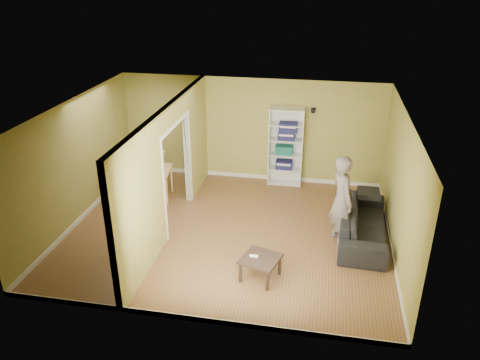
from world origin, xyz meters
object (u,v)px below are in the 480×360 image
Objects in this scene: chair_left at (114,177)px; chair_far at (159,167)px; bookshelf at (286,146)px; dining_table at (145,172)px; sofa at (364,219)px; person at (343,193)px; chair_near at (140,191)px; coffee_table at (260,261)px.

chair_left is 1.10m from chair_far.
dining_table is at bearing -155.33° from bookshelf.
sofa is 5.82m from chair_left.
person is at bearing -14.15° from dining_table.
person reaches higher than chair_left.
coffee_table is at bearing -50.81° from chair_near.
person is 4.61m from dining_table.
dining_table is 0.68m from chair_far.
bookshelf is 4.22m from chair_left.
person is (-0.47, -0.20, 0.63)m from sofa.
chair_far reaches higher than sofa.
bookshelf is at bearing 5.10° from person.
person is 2.88m from bookshelf.
coffee_table is 0.69× the size of chair_left.
chair_far reaches higher than chair_left.
chair_near is (0.89, -0.63, -0.00)m from chair_left.
dining_table is (-4.93, 0.92, 0.22)m from sofa.
bookshelf reaches higher than chair_far.
chair_near is 0.88× the size of chair_far.
coffee_table is at bearing 30.83° from chair_left.
bookshelf is 3.70m from chair_near.
dining_table is at bearing 139.77° from coffee_table.
person reaches higher than sofa.
bookshelf reaches higher than dining_table.
chair_near is at bearing -146.48° from bookshelf.
chair_far reaches higher than chair_near.
dining_table is (-3.10, 2.62, 0.31)m from coffee_table.
chair_far is at bearing 45.55° from person.
dining_table is 1.16× the size of chair_far.
chair_left reaches higher than coffee_table.
sofa is 4.86m from chair_near.
chair_left is at bearing 145.79° from coffee_table.
sofa is 3.70× the size of coffee_table.
dining_table is (-4.45, 1.12, -0.41)m from person.
sofa is 5.02m from dining_table.
chair_left is (-3.91, 2.66, 0.10)m from coffee_table.
chair_left is (-0.82, 0.04, -0.21)m from dining_table.
sofa is at bearing 42.85° from coffee_table.
sofa is 1.07× the size of person.
person reaches higher than dining_table.
coffee_table is 0.61× the size of chair_far.
sofa reaches higher than coffee_table.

